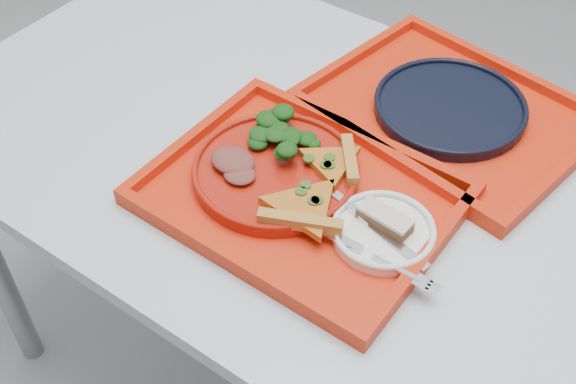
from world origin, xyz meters
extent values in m
cube|color=silver|center=(0.00, 0.00, 0.73)|extent=(1.60, 0.80, 0.03)
cylinder|color=gray|center=(-0.72, 0.32, 0.36)|extent=(0.05, 0.05, 0.72)
cube|color=red|center=(-0.07, -0.10, 0.76)|extent=(0.46, 0.36, 0.01)
cube|color=red|center=(0.02, 0.21, 0.76)|extent=(0.50, 0.42, 0.01)
cylinder|color=#A2180A|center=(-0.13, -0.09, 0.77)|extent=(0.26, 0.26, 0.02)
cylinder|color=white|center=(0.07, -0.10, 0.77)|extent=(0.15, 0.15, 0.01)
cylinder|color=black|center=(0.02, 0.21, 0.77)|extent=(0.26, 0.26, 0.02)
ellipsoid|color=black|center=(-0.15, -0.04, 0.80)|extent=(0.10, 0.09, 0.05)
ellipsoid|color=brown|center=(-0.19, -0.13, 0.79)|extent=(0.07, 0.06, 0.02)
cube|color=#532C1B|center=(0.07, -0.09, 0.78)|extent=(0.08, 0.04, 0.02)
cube|color=beige|center=(0.07, -0.09, 0.80)|extent=(0.08, 0.04, 0.01)
cube|color=silver|center=(0.07, -0.11, 0.78)|extent=(0.18, 0.06, 0.01)
cube|color=silver|center=(0.08, -0.16, 0.78)|extent=(0.19, 0.02, 0.01)
camera|label=1|loc=(0.36, -0.74, 1.56)|focal=45.00mm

